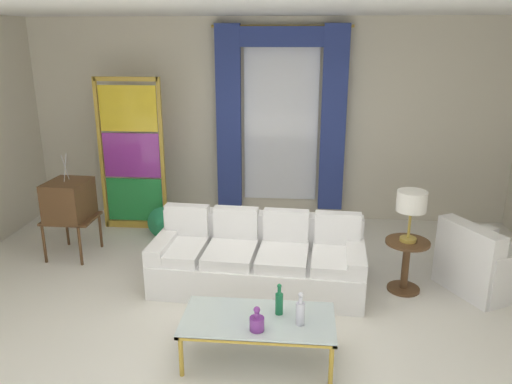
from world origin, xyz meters
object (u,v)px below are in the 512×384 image
at_px(bottle_crystal_tall, 300,312).
at_px(stained_glass_divider, 132,158).
at_px(bottle_blue_decanter, 279,302).
at_px(coffee_table, 258,322).
at_px(table_lamp_brass, 412,204).
at_px(vintage_tv, 69,202).
at_px(couch_white_long, 259,260).
at_px(round_side_table, 406,261).
at_px(bottle_amber_squat, 257,322).
at_px(peacock_figurine, 160,224).
at_px(armchair_white, 483,266).

distance_m(bottle_crystal_tall, stained_glass_divider, 3.95).
bearing_deg(bottle_blue_decanter, coffee_table, -153.38).
bearing_deg(stained_glass_divider, bottle_blue_decanter, -52.19).
bearing_deg(table_lamp_brass, vintage_tv, 171.94).
bearing_deg(coffee_table, table_lamp_brass, 42.78).
distance_m(coffee_table, stained_glass_divider, 3.72).
distance_m(couch_white_long, stained_glass_divider, 2.66).
distance_m(bottle_blue_decanter, round_side_table, 1.89).
height_order(bottle_crystal_tall, stained_glass_divider, stained_glass_divider).
bearing_deg(bottle_crystal_tall, bottle_amber_squat, -161.18).
relative_size(coffee_table, vintage_tv, 0.98).
distance_m(coffee_table, peacock_figurine, 3.06).
bearing_deg(table_lamp_brass, bottle_blue_decanter, -135.55).
relative_size(couch_white_long, armchair_white, 2.17).
bearing_deg(bottle_amber_squat, bottle_blue_decanter, 57.88).
height_order(bottle_amber_squat, armchair_white, armchair_white).
xyz_separation_m(bottle_amber_squat, armchair_white, (2.38, 1.69, -0.20)).
bearing_deg(round_side_table, couch_white_long, -179.24).
bearing_deg(bottle_crystal_tall, bottle_blue_decanter, 140.82).
distance_m(couch_white_long, round_side_table, 1.64).
xyz_separation_m(couch_white_long, stained_glass_divider, (-1.97, 1.62, 0.75)).
xyz_separation_m(couch_white_long, vintage_tv, (-2.47, 0.60, 0.42)).
distance_m(stained_glass_divider, round_side_table, 4.00).
distance_m(couch_white_long, vintage_tv, 2.58).
height_order(bottle_crystal_tall, table_lamp_brass, table_lamp_brass).
bearing_deg(bottle_crystal_tall, stained_glass_divider, 128.60).
xyz_separation_m(bottle_crystal_tall, stained_glass_divider, (-2.44, 3.06, 0.53)).
relative_size(couch_white_long, round_side_table, 4.01).
bearing_deg(vintage_tv, round_side_table, -8.06).
bearing_deg(peacock_figurine, bottle_crystal_tall, -53.59).
height_order(couch_white_long, bottle_blue_decanter, couch_white_long).
xyz_separation_m(coffee_table, round_side_table, (1.52, 1.40, -0.02)).
bearing_deg(coffee_table, couch_white_long, 94.89).
bearing_deg(bottle_blue_decanter, couch_white_long, 102.78).
xyz_separation_m(bottle_crystal_tall, vintage_tv, (-2.95, 2.05, 0.20)).
height_order(peacock_figurine, round_side_table, round_side_table).
height_order(bottle_blue_decanter, armchair_white, armchair_white).
xyz_separation_m(bottle_blue_decanter, bottle_crystal_tall, (0.18, -0.15, 0.00)).
bearing_deg(bottle_crystal_tall, peacock_figurine, 126.41).
distance_m(bottle_amber_squat, armchair_white, 2.93).
distance_m(bottle_amber_squat, stained_glass_divider, 3.85).
distance_m(coffee_table, vintage_tv, 3.28).
xyz_separation_m(couch_white_long, armchair_white, (2.51, 0.12, -0.02)).
bearing_deg(peacock_figurine, vintage_tv, -147.92).
height_order(round_side_table, table_lamp_brass, table_lamp_brass).
relative_size(bottle_blue_decanter, bottle_amber_squat, 1.33).
bearing_deg(table_lamp_brass, coffee_table, -137.22).
xyz_separation_m(peacock_figurine, round_side_table, (3.12, -1.20, 0.14)).
xyz_separation_m(peacock_figurine, table_lamp_brass, (3.12, -1.20, 0.81)).
xyz_separation_m(bottle_crystal_tall, round_side_table, (1.16, 1.47, -0.17)).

